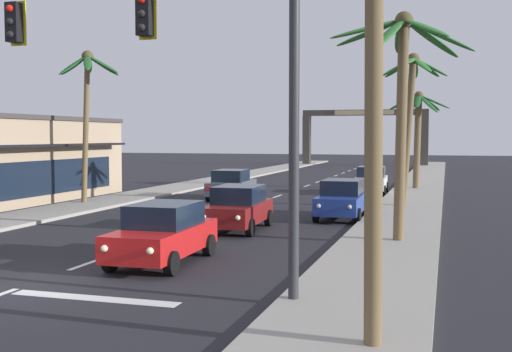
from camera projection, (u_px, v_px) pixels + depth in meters
ground_plane at (26, 286)px, 15.26m from camera, size 220.00×220.00×0.00m
sidewalk_right at (409, 206)px, 32.15m from camera, size 3.20×110.00×0.14m
sidewalk_left at (129, 197)px, 36.61m from camera, size 3.20×110.00×0.14m
lane_markings at (270, 202)px, 34.69m from camera, size 4.28×89.42×0.01m
traffic_signal_mast at (156, 52)px, 14.06m from camera, size 10.45×0.41×7.62m
sedan_lead_at_stop_bar at (163, 233)px, 17.91m from camera, size 2.02×4.48×1.68m
sedan_third_in_queue at (238, 208)px, 24.22m from camera, size 2.08×4.50×1.68m
sedan_oncoming_far at (231, 184)px, 35.89m from camera, size 2.06×4.49×1.68m
sedan_parked_nearest_kerb at (342, 199)px, 27.59m from camera, size 1.99×4.47×1.68m
sedan_parked_mid_kerb at (371, 180)px, 39.54m from camera, size 2.07×4.50×1.68m
palm_left_second at (87, 90)px, 32.85m from camera, size 3.76×3.53×7.93m
palm_right_second at (402, 75)px, 20.76m from camera, size 4.64×4.51×7.58m
palm_right_third at (411, 99)px, 31.33m from camera, size 3.36×3.59×7.61m
palm_right_farthest at (418, 121)px, 41.88m from camera, size 4.02×4.09×6.49m
town_gateway_arch at (364, 129)px, 76.79m from camera, size 14.96×0.90×6.72m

